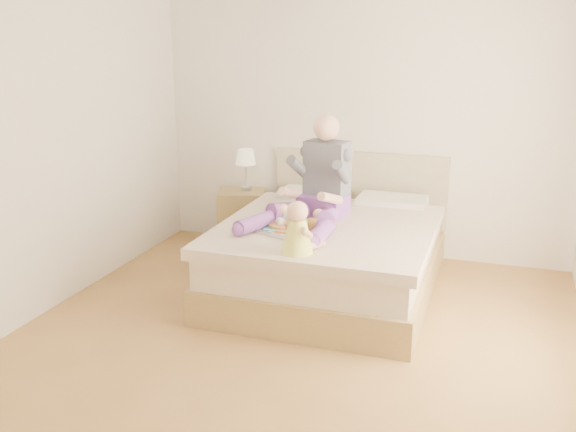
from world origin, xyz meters
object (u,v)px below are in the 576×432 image
(adult, at_px, (317,189))
(tray, at_px, (289,228))
(bed, at_px, (333,251))
(nightstand, at_px, (242,218))
(baby, at_px, (298,232))

(adult, bearing_deg, tray, -94.82)
(bed, distance_m, tray, 0.62)
(bed, height_order, nightstand, bed)
(adult, bearing_deg, bed, 42.62)
(tray, xyz_separation_m, baby, (0.21, -0.44, 0.12))
(nightstand, distance_m, tray, 1.61)
(adult, relative_size, baby, 2.97)
(bed, height_order, baby, bed)
(bed, bearing_deg, adult, -147.67)
(nightstand, xyz_separation_m, tray, (0.93, -1.26, 0.36))
(baby, bearing_deg, tray, 149.29)
(bed, bearing_deg, tray, -116.17)
(nightstand, xyz_separation_m, adult, (1.04, -0.87, 0.58))
(bed, xyz_separation_m, nightstand, (-1.17, 0.79, -0.03))
(baby, bearing_deg, bed, 122.20)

